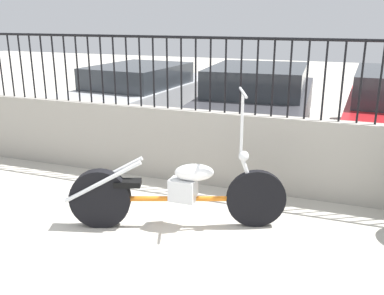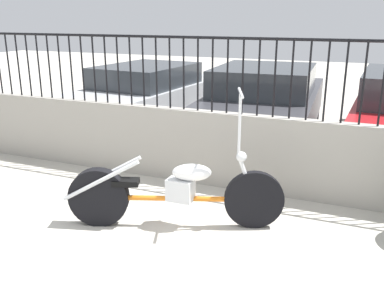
{
  "view_description": "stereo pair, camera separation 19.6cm",
  "coord_description": "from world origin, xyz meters",
  "views": [
    {
      "loc": [
        1.57,
        -2.68,
        2.19
      ],
      "look_at": [
        -0.1,
        1.85,
        0.7
      ],
      "focal_mm": 40.0,
      "sensor_mm": 36.0,
      "label": 1
    },
    {
      "loc": [
        1.76,
        -2.61,
        2.19
      ],
      "look_at": [
        -0.1,
        1.85,
        0.7
      ],
      "focal_mm": 40.0,
      "sensor_mm": 36.0,
      "label": 2
    }
  ],
  "objects": [
    {
      "name": "ground_plane",
      "position": [
        0.0,
        0.0,
        0.0
      ],
      "size": [
        40.0,
        40.0,
        0.0
      ],
      "primitive_type": "plane",
      "color": "#B7B2A5"
    },
    {
      "name": "car_silver",
      "position": [
        -2.53,
        5.4,
        0.63
      ],
      "size": [
        2.09,
        4.47,
        1.23
      ],
      "rotation": [
        0.0,
        0.0,
        1.48
      ],
      "color": "black",
      "rests_on": "ground_plane"
    },
    {
      "name": "motorcycle_orange",
      "position": [
        -0.15,
        1.17,
        0.39
      ],
      "size": [
        2.25,
        0.98,
        1.48
      ],
      "rotation": [
        0.0,
        0.0,
        0.36
      ],
      "color": "black",
      "rests_on": "ground_plane"
    },
    {
      "name": "fence_railing",
      "position": [
        -0.0,
        2.51,
        1.62
      ],
      "size": [
        8.35,
        0.04,
        0.95
      ],
      "color": "black",
      "rests_on": "low_wall"
    },
    {
      "name": "car_dark_grey",
      "position": [
        0.0,
        5.09,
        0.68
      ],
      "size": [
        2.06,
        4.35,
        1.33
      ],
      "rotation": [
        0.0,
        0.0,
        1.63
      ],
      "color": "black",
      "rests_on": "ground_plane"
    },
    {
      "name": "low_wall",
      "position": [
        0.0,
        2.51,
        0.5
      ],
      "size": [
        8.35,
        0.18,
        1.0
      ],
      "color": "#9E998E",
      "rests_on": "ground_plane"
    }
  ]
}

